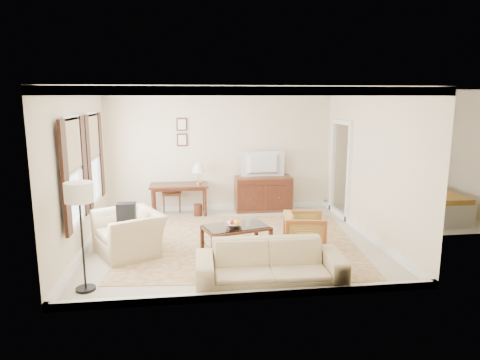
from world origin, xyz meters
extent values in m
cube|color=beige|center=(0.00, 0.00, 0.00)|extent=(5.50, 5.00, 0.01)
cube|color=white|center=(0.00, 0.00, 2.90)|extent=(5.50, 5.00, 0.01)
cube|color=beige|center=(0.00, 2.50, 1.45)|extent=(5.50, 0.01, 2.90)
cube|color=beige|center=(0.00, -2.50, 1.45)|extent=(5.50, 0.01, 2.90)
cube|color=beige|center=(-2.75, 0.00, 1.45)|extent=(0.01, 5.00, 2.90)
cube|color=beige|center=(2.75, 0.00, 1.45)|extent=(0.01, 5.00, 2.90)
cube|color=beige|center=(4.25, 1.15, 0.00)|extent=(3.00, 2.70, 0.01)
cube|color=beige|center=(5.75, 1.15, 1.45)|extent=(0.01, 2.70, 2.90)
cube|color=brown|center=(0.15, -0.14, 0.01)|extent=(4.68, 4.12, 0.01)
cube|color=#4F2416|center=(-1.02, 2.06, 0.72)|extent=(1.36, 0.68, 0.05)
cylinder|color=#4F2416|center=(-1.62, 1.80, 0.35)|extent=(0.07, 0.07, 0.69)
cylinder|color=#4F2416|center=(-0.42, 1.80, 0.35)|extent=(0.07, 0.07, 0.69)
cylinder|color=#4F2416|center=(-1.62, 2.32, 0.35)|extent=(0.07, 0.07, 0.69)
cylinder|color=#4F2416|center=(-0.42, 2.32, 0.35)|extent=(0.07, 0.07, 0.69)
cube|color=brown|center=(1.03, 2.20, 0.42)|extent=(1.38, 0.53, 0.85)
imported|color=black|center=(1.03, 2.18, 1.35)|extent=(1.01, 0.58, 0.13)
cube|color=#4F2416|center=(0.01, -0.58, 0.45)|extent=(1.29, 0.95, 0.04)
cube|color=silver|center=(0.01, -0.58, 0.48)|extent=(1.21, 0.88, 0.01)
cube|color=silver|center=(0.01, -0.58, 0.16)|extent=(1.19, 0.85, 0.02)
cube|color=#4F2416|center=(-0.43, -1.02, 0.22)|extent=(0.07, 0.07, 0.45)
cube|color=#4F2416|center=(0.62, -0.73, 0.22)|extent=(0.07, 0.07, 0.45)
cube|color=#4F2416|center=(-0.59, -0.43, 0.22)|extent=(0.07, 0.07, 0.45)
cube|color=#4F2416|center=(0.46, -0.14, 0.22)|extent=(0.07, 0.07, 0.45)
imported|color=silver|center=(-0.04, -0.67, 0.54)|extent=(0.42, 0.42, 0.10)
imported|color=brown|center=(-0.08, -0.52, 0.19)|extent=(0.26, 0.17, 0.38)
imported|color=brown|center=(0.23, -0.58, 0.19)|extent=(0.26, 0.15, 0.38)
imported|color=#9B4621|center=(1.27, -0.62, 0.37)|extent=(0.80, 0.83, 0.74)
imported|color=#CABA88|center=(-1.88, -0.43, 0.51)|extent=(1.21, 1.38, 1.02)
cube|color=black|center=(-1.91, -0.45, 0.76)|extent=(0.33, 0.38, 0.40)
imported|color=#CABA88|center=(0.34, -2.01, 0.43)|extent=(2.21, 0.71, 0.86)
cylinder|color=black|center=(-2.34, -1.88, 0.02)|extent=(0.28, 0.28, 0.04)
cylinder|color=black|center=(-2.34, -1.88, 0.69)|extent=(0.03, 0.03, 1.34)
cylinder|color=silver|center=(-2.34, -1.88, 1.45)|extent=(0.39, 0.39, 0.28)
camera|label=1|loc=(-0.87, -7.91, 2.74)|focal=32.00mm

